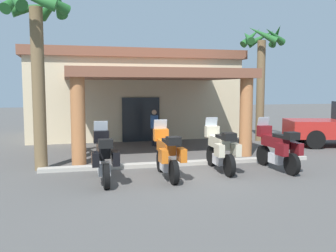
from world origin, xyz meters
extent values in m
plane|color=#514F4C|center=(0.00, 0.00, 0.00)|extent=(80.00, 80.00, 0.00)
cube|color=beige|center=(-0.08, 9.90, 1.99)|extent=(10.68, 5.75, 3.99)
cube|color=#1E2328|center=(0.00, 7.13, 1.05)|extent=(1.80, 0.15, 2.10)
cube|color=brown|center=(0.08, 4.57, 3.10)|extent=(7.10, 5.45, 0.35)
cylinder|color=#B27042|center=(-2.93, 2.25, 1.46)|extent=(0.48, 0.48, 2.92)
cylinder|color=#B27042|center=(3.22, 2.44, 1.46)|extent=(0.48, 0.48, 2.92)
cube|color=brown|center=(-0.08, 9.90, 4.21)|extent=(11.09, 6.16, 0.44)
cylinder|color=black|center=(-2.29, 0.49, 0.33)|extent=(0.15, 0.66, 0.66)
cylinder|color=black|center=(-2.26, -1.06, 0.33)|extent=(0.15, 0.66, 0.66)
cube|color=silver|center=(-2.27, -0.31, 0.37)|extent=(0.33, 0.56, 0.32)
cube|color=black|center=(-2.28, -0.16, 0.88)|extent=(0.32, 1.15, 0.34)
cube|color=black|center=(-2.27, -0.51, 1.10)|extent=(0.29, 0.60, 0.10)
cube|color=black|center=(-2.29, 0.47, 1.15)|extent=(0.44, 0.25, 0.36)
cube|color=#B2BCC6|center=(-2.29, 0.55, 1.43)|extent=(0.40, 0.12, 0.36)
cube|color=black|center=(-2.53, -0.91, 0.76)|extent=(0.19, 0.44, 0.36)
cube|color=black|center=(-2.01, -0.90, 0.76)|extent=(0.19, 0.44, 0.36)
cube|color=black|center=(-2.26, -1.01, 1.17)|extent=(0.36, 0.33, 0.22)
cylinder|color=black|center=(-0.49, 0.53, 0.33)|extent=(0.15, 0.66, 0.66)
cylinder|color=black|center=(-0.47, -1.02, 0.33)|extent=(0.15, 0.66, 0.66)
cube|color=silver|center=(-0.48, -0.27, 0.37)|extent=(0.33, 0.56, 0.32)
cube|color=orange|center=(-0.48, -0.12, 0.88)|extent=(0.31, 1.15, 0.34)
cube|color=black|center=(-0.48, -0.47, 1.10)|extent=(0.29, 0.60, 0.10)
cube|color=orange|center=(-0.49, 0.51, 1.15)|extent=(0.44, 0.24, 0.36)
cube|color=#B2BCC6|center=(-0.49, 0.59, 1.43)|extent=(0.40, 0.12, 0.36)
cube|color=orange|center=(-0.73, -0.87, 0.76)|extent=(0.18, 0.44, 0.36)
cube|color=orange|center=(-0.21, -0.86, 0.76)|extent=(0.18, 0.44, 0.36)
cube|color=black|center=(-0.47, -0.97, 1.17)|extent=(0.36, 0.32, 0.22)
cylinder|color=black|center=(1.33, 0.99, 0.33)|extent=(0.15, 0.66, 0.66)
cylinder|color=black|center=(1.31, -0.56, 0.33)|extent=(0.15, 0.66, 0.66)
cube|color=silver|center=(1.32, 0.19, 0.37)|extent=(0.33, 0.56, 0.32)
cube|color=beige|center=(1.32, 0.34, 0.88)|extent=(0.31, 1.15, 0.34)
cube|color=black|center=(1.32, -0.01, 1.10)|extent=(0.29, 0.60, 0.10)
cube|color=beige|center=(1.33, 0.97, 1.15)|extent=(0.44, 0.25, 0.36)
cube|color=#B2BCC6|center=(1.33, 1.05, 1.43)|extent=(0.40, 0.12, 0.36)
cube|color=beige|center=(1.05, -0.41, 0.76)|extent=(0.19, 0.44, 0.36)
cube|color=beige|center=(1.57, -0.41, 0.76)|extent=(0.19, 0.44, 0.36)
cube|color=black|center=(1.31, -0.51, 1.17)|extent=(0.36, 0.32, 0.22)
cylinder|color=black|center=(3.06, 0.71, 0.33)|extent=(0.19, 0.67, 0.66)
cylinder|color=black|center=(3.17, -0.84, 0.33)|extent=(0.19, 0.67, 0.66)
cube|color=silver|center=(3.11, -0.09, 0.37)|extent=(0.36, 0.58, 0.32)
cube|color=maroon|center=(3.10, 0.06, 0.88)|extent=(0.38, 1.17, 0.34)
cube|color=black|center=(3.13, -0.29, 1.10)|extent=(0.32, 0.62, 0.10)
cube|color=maroon|center=(3.06, 0.69, 1.15)|extent=(0.46, 0.27, 0.36)
cube|color=#B2BCC6|center=(3.05, 0.77, 1.43)|extent=(0.41, 0.15, 0.36)
cube|color=maroon|center=(2.90, -0.71, 0.76)|extent=(0.21, 0.45, 0.36)
cube|color=maroon|center=(3.42, -0.67, 0.76)|extent=(0.21, 0.45, 0.36)
cube|color=black|center=(3.16, -0.79, 1.17)|extent=(0.38, 0.34, 0.22)
cylinder|color=black|center=(0.36, 5.45, 0.40)|extent=(0.14, 0.14, 0.79)
cylinder|color=black|center=(0.29, 5.61, 0.40)|extent=(0.14, 0.14, 0.79)
cylinder|color=#335999|center=(0.32, 5.53, 1.08)|extent=(0.32, 0.32, 0.56)
cylinder|color=#335999|center=(0.41, 5.33, 1.10)|extent=(0.09, 0.09, 0.53)
cylinder|color=#335999|center=(0.24, 5.73, 1.10)|extent=(0.09, 0.09, 0.53)
sphere|color=tan|center=(0.32, 5.53, 1.49)|extent=(0.22, 0.22, 0.22)
cylinder|color=black|center=(7.18, 4.82, 0.40)|extent=(0.84, 0.45, 0.80)
cylinder|color=black|center=(6.74, 3.18, 0.40)|extent=(0.84, 0.45, 0.80)
cylinder|color=brown|center=(-4.09, 1.66, 2.50)|extent=(0.40, 0.40, 5.00)
cone|color=#236028|center=(-3.43, 1.55, 5.20)|extent=(0.58, 1.37, 0.99)
cone|color=#236028|center=(-3.60, 2.12, 5.20)|extent=(1.18, 1.22, 0.98)
cone|color=#236028|center=(-4.22, 2.32, 5.10)|extent=(1.42, 0.62, 0.71)
cone|color=#236028|center=(-4.71, 1.89, 5.22)|extent=(0.79, 1.36, 1.03)
cylinder|color=brown|center=(5.62, 5.98, 2.39)|extent=(0.39, 0.39, 4.79)
cone|color=#236028|center=(6.29, 5.85, 5.02)|extent=(0.60, 1.38, 1.07)
cone|color=#236028|center=(5.90, 6.61, 4.99)|extent=(1.40, 0.88, 0.98)
cone|color=#236028|center=(5.40, 6.63, 5.04)|extent=(1.35, 0.76, 1.12)
cone|color=#236028|center=(4.95, 6.11, 4.95)|extent=(0.61, 1.44, 0.87)
cone|color=#236028|center=(5.33, 5.36, 4.98)|extent=(1.40, 0.91, 0.95)
cone|color=#236028|center=(5.93, 5.37, 4.94)|extent=(1.42, 0.96, 0.83)
cube|color=#ADA89E|center=(0.42, 1.34, 0.06)|extent=(9.19, 0.36, 0.12)
camera|label=1|loc=(-2.94, -10.58, 2.60)|focal=40.27mm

